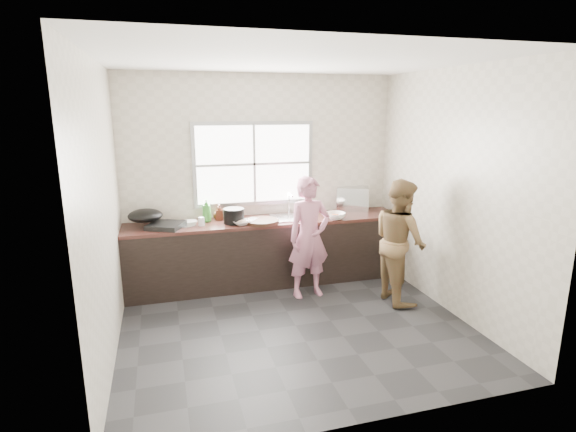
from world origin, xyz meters
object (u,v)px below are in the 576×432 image
object	(u,v)px
bottle_brown_short	(218,214)
person_side	(400,241)
woman	(309,241)
bottle_green	(207,210)
bowl_mince	(242,223)
bowl_crabs	(335,216)
burner	(166,226)
pot_lid_right	(186,225)
black_pot	(234,216)
glass_jar	(201,222)
plate_food	(189,221)
bowl_held	(306,215)
bottle_brown_tall	(219,213)
cutting_board	(262,221)
wok	(145,216)
pot_lid_left	(172,225)
dish_rack	(352,198)

from	to	relation	value
bottle_brown_short	person_side	bearing A→B (deg)	-29.87
woman	bottle_green	world-z (taller)	woman
bowl_mince	bowl_crabs	distance (m)	1.23
burner	pot_lid_right	bearing A→B (deg)	9.37
black_pot	glass_jar	xyz separation A→B (m)	(-0.40, -0.02, -0.04)
plate_food	bottle_green	size ratio (longest dim) A/B	0.65
bowl_held	bottle_brown_short	world-z (taller)	bottle_brown_short
bowl_crabs	plate_food	bearing A→B (deg)	169.09
woman	bottle_green	bearing A→B (deg)	143.49
black_pot	bottle_brown_tall	xyz separation A→B (m)	(-0.15, 0.22, -0.00)
bowl_mince	bottle_brown_short	size ratio (longest dim) A/B	1.41
cutting_board	black_pot	size ratio (longest dim) A/B	1.66
glass_jar	pot_lid_right	world-z (taller)	glass_jar
woman	pot_lid_right	distance (m)	1.53
bowl_crabs	plate_food	xyz separation A→B (m)	(-1.84, 0.35, -0.03)
wok	bottle_brown_short	bearing A→B (deg)	7.93
bottle_green	wok	distance (m)	0.74
black_pot	wok	xyz separation A→B (m)	(-1.06, 0.12, 0.04)
person_side	cutting_board	world-z (taller)	person_side
pot_lid_left	plate_food	bearing A→B (deg)	31.72
bottle_brown_short	dish_rack	size ratio (longest dim) A/B	0.36
woman	black_pot	xyz separation A→B (m)	(-0.83, 0.49, 0.26)
cutting_board	wok	size ratio (longest dim) A/B	1.05
bottle_brown_tall	bowl_held	bearing A→B (deg)	-8.70
bottle_green	burner	bearing A→B (deg)	-161.45
bowl_crabs	pot_lid_right	distance (m)	1.90
cutting_board	bottle_brown_tall	bearing A→B (deg)	147.52
black_pot	dish_rack	size ratio (longest dim) A/B	0.59
bottle_brown_tall	woman	bearing A→B (deg)	-35.59
bottle_brown_short	glass_jar	size ratio (longest dim) A/B	1.46
cutting_board	black_pot	xyz separation A→B (m)	(-0.33, 0.09, 0.07)
plate_food	bottle_brown_short	bearing A→B (deg)	5.82
bowl_crabs	pot_lid_left	world-z (taller)	bowl_crabs
dish_rack	pot_lid_left	xyz separation A→B (m)	(-2.49, -0.22, -0.16)
bowl_crabs	plate_food	world-z (taller)	bowl_crabs
person_side	bottle_brown_short	bearing A→B (deg)	59.60
bottle_brown_short	woman	bearing A→B (deg)	-36.36
plate_food	burner	world-z (taller)	burner
person_side	dish_rack	xyz separation A→B (m)	(-0.09, 1.19, 0.29)
bottle_green	dish_rack	size ratio (longest dim) A/B	0.68
bowl_held	bottle_green	distance (m)	1.29
bottle_brown_tall	plate_food	bearing A→B (deg)	-178.71
bowl_mince	black_pot	size ratio (longest dim) A/B	0.85
person_side	bowl_mince	xyz separation A→B (m)	(-1.75, 0.79, 0.15)
cutting_board	bottle_brown_tall	size ratio (longest dim) A/B	2.33
bowl_held	bottle_brown_tall	xyz separation A→B (m)	(-1.11, 0.17, 0.06)
bowl_crabs	bottle_brown_short	world-z (taller)	bottle_brown_short
burner	wok	distance (m)	0.29
dish_rack	person_side	bearing A→B (deg)	-63.19
person_side	wok	bearing A→B (deg)	70.01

